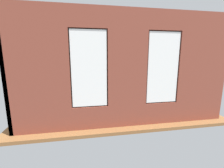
% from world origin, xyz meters
% --- Properties ---
extents(ground_plane, '(7.01, 5.49, 0.10)m').
position_xyz_m(ground_plane, '(0.00, 0.00, -0.05)').
color(ground_plane, brown).
extents(brick_wall_with_windows, '(6.41, 0.30, 3.34)m').
position_xyz_m(brick_wall_with_windows, '(0.00, 2.36, 1.65)').
color(brick_wall_with_windows, brown).
rests_on(brick_wall_with_windows, ground_plane).
extents(white_wall_right, '(0.10, 4.49, 3.34)m').
position_xyz_m(white_wall_right, '(3.16, 0.20, 1.67)').
color(white_wall_right, white).
rests_on(white_wall_right, ground_plane).
extents(couch_by_window, '(1.93, 0.87, 0.80)m').
position_xyz_m(couch_by_window, '(0.79, 1.71, 0.33)').
color(couch_by_window, black).
rests_on(couch_by_window, ground_plane).
extents(couch_left, '(1.01, 2.09, 0.80)m').
position_xyz_m(couch_left, '(-2.50, -0.10, 0.33)').
color(couch_left, black).
rests_on(couch_left, ground_plane).
extents(coffee_table, '(1.23, 0.88, 0.45)m').
position_xyz_m(coffee_table, '(0.31, -0.12, 0.40)').
color(coffee_table, tan).
rests_on(coffee_table, ground_plane).
extents(cup_ceramic, '(0.09, 0.09, 0.11)m').
position_xyz_m(cup_ceramic, '(-0.03, -0.27, 0.51)').
color(cup_ceramic, '#B23D38').
rests_on(cup_ceramic, coffee_table).
extents(candle_jar, '(0.08, 0.08, 0.13)m').
position_xyz_m(candle_jar, '(0.22, 0.01, 0.52)').
color(candle_jar, '#B7333D').
rests_on(candle_jar, coffee_table).
extents(table_plant_small, '(0.15, 0.15, 0.25)m').
position_xyz_m(table_plant_small, '(0.31, -0.12, 0.59)').
color(table_plant_small, '#47423D').
rests_on(table_plant_small, coffee_table).
extents(remote_silver, '(0.13, 0.17, 0.02)m').
position_xyz_m(remote_silver, '(0.68, 0.01, 0.46)').
color(remote_silver, '#B2B2B7').
rests_on(remote_silver, coffee_table).
extents(remote_gray, '(0.12, 0.17, 0.02)m').
position_xyz_m(remote_gray, '(0.47, -0.23, 0.46)').
color(remote_gray, '#59595B').
rests_on(remote_gray, coffee_table).
extents(media_console, '(1.08, 0.42, 0.58)m').
position_xyz_m(media_console, '(2.86, -0.32, 0.29)').
color(media_console, black).
rests_on(media_console, ground_plane).
extents(tv_flatscreen, '(0.95, 0.20, 0.65)m').
position_xyz_m(tv_flatscreen, '(2.86, -0.32, 0.90)').
color(tv_flatscreen, black).
rests_on(tv_flatscreen, media_console).
extents(papasan_chair, '(1.16, 1.16, 0.71)m').
position_xyz_m(papasan_chair, '(-0.05, -1.61, 0.45)').
color(papasan_chair, olive).
rests_on(papasan_chair, ground_plane).
extents(potted_plant_between_couches, '(0.68, 0.75, 1.39)m').
position_xyz_m(potted_plant_between_couches, '(-0.62, 1.66, 0.63)').
color(potted_plant_between_couches, gray).
rests_on(potted_plant_between_couches, ground_plane).
extents(potted_plant_beside_window_right, '(0.60, 0.60, 0.95)m').
position_xyz_m(potted_plant_beside_window_right, '(2.18, 1.81, 0.62)').
color(potted_plant_beside_window_right, brown).
rests_on(potted_plant_beside_window_right, ground_plane).
extents(potted_plant_mid_room_small, '(0.32, 0.32, 0.54)m').
position_xyz_m(potted_plant_mid_room_small, '(-0.87, -0.92, 0.36)').
color(potted_plant_mid_room_small, '#47423D').
rests_on(potted_plant_mid_room_small, ground_plane).
extents(potted_plant_foreground_right, '(0.96, 0.80, 1.50)m').
position_xyz_m(potted_plant_foreground_right, '(2.56, -1.68, 0.72)').
color(potted_plant_foreground_right, beige).
rests_on(potted_plant_foreground_right, ground_plane).
extents(potted_plant_corner_far_left, '(0.83, 0.87, 1.27)m').
position_xyz_m(potted_plant_corner_far_left, '(-2.66, 1.82, 0.75)').
color(potted_plant_corner_far_left, beige).
rests_on(potted_plant_corner_far_left, ground_plane).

